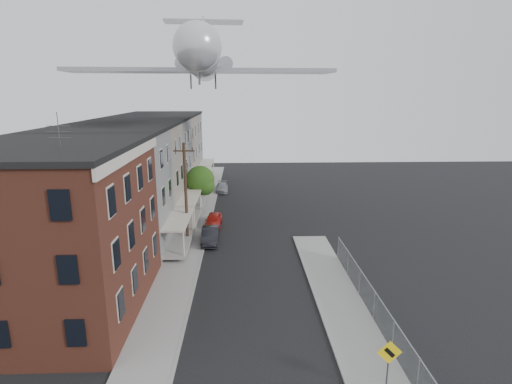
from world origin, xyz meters
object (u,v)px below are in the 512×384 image
airplane (203,61)px  car_far (222,187)px  car_mid (210,235)px  street_tree (201,181)px  car_near (214,220)px  utility_pole (186,192)px  warning_sign (389,360)px

airplane → car_far: bearing=84.1°
car_mid → car_far: 19.02m
street_tree → car_far: size_ratio=1.29×
car_far → car_near: bearing=-92.1°
utility_pole → street_tree: bearing=88.1°
car_mid → car_far: car_mid is taller
airplane → car_near: bearing=-75.6°
car_far → street_tree: bearing=-102.8°
warning_sign → street_tree: (-10.87, 28.95, 1.57)m
car_far → airplane: 19.01m
street_tree → car_mid: 10.40m
warning_sign → car_near: (-9.20, 23.56, -1.23)m
utility_pole → street_tree: 10.00m
utility_pole → airplane: (1.04, 8.29, 11.54)m
utility_pole → airplane: size_ratio=0.31×
utility_pole → car_mid: (2.00, 0.03, -3.99)m
warning_sign → utility_pole: 22.25m
car_far → car_mid: bearing=-92.0°
street_tree → car_far: (1.82, 9.13, -2.87)m
utility_pole → street_tree: utility_pole is taller
warning_sign → car_mid: bearing=115.8°
utility_pole → airplane: airplane is taller
utility_pole → car_near: bearing=66.2°
warning_sign → utility_pole: (-11.20, 19.03, 2.79)m
car_mid → warning_sign: bearing=-66.0°
utility_pole → car_mid: size_ratio=2.16×
car_mid → airplane: airplane is taller
street_tree → airplane: (0.71, -1.63, 12.76)m
street_tree → car_mid: size_ratio=1.25×
utility_pole → car_far: bearing=83.6°
car_mid → airplane: bearing=94.9°
street_tree → car_far: street_tree is taller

